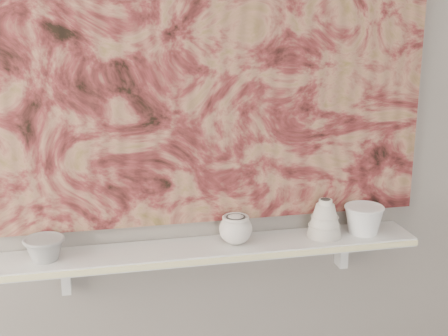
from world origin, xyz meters
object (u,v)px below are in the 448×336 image
object	(u,v)px
cup_cream	(236,229)
bowl_white	(364,219)
shelf	(214,249)
painting	(208,59)
bell_vessel	(325,218)
bowl_grey	(44,248)

from	to	relation	value
cup_cream	bowl_white	size ratio (longest dim) A/B	0.80
bowl_white	cup_cream	bearing A→B (deg)	180.00
shelf	bowl_white	xyz separation A→B (m)	(0.54, 0.00, 0.07)
shelf	painting	xyz separation A→B (m)	(0.00, 0.08, 0.62)
bell_vessel	bowl_white	size ratio (longest dim) A/B	0.97
shelf	bowl_white	world-z (taller)	bowl_white
shelf	bowl_white	size ratio (longest dim) A/B	10.04
painting	bowl_grey	bearing A→B (deg)	-171.60
shelf	bell_vessel	bearing A→B (deg)	0.00
shelf	cup_cream	size ratio (longest dim) A/B	12.51
painting	shelf	bearing A→B (deg)	-90.00
painting	bowl_grey	distance (m)	0.79
shelf	painting	size ratio (longest dim) A/B	0.93
cup_cream	bowl_white	xyz separation A→B (m)	(0.46, 0.00, -0.00)
shelf	painting	bearing A→B (deg)	90.00
bowl_grey	bell_vessel	bearing A→B (deg)	0.00
painting	bowl_grey	xyz separation A→B (m)	(-0.55, -0.08, -0.57)
shelf	bell_vessel	world-z (taller)	bell_vessel
bowl_grey	bowl_white	size ratio (longest dim) A/B	0.94
painting	cup_cream	distance (m)	0.57
bowl_white	bowl_grey	bearing A→B (deg)	180.00
shelf	bell_vessel	xyz separation A→B (m)	(0.39, 0.00, 0.08)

